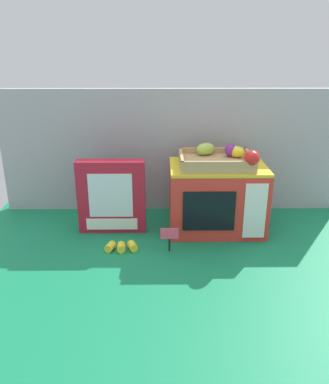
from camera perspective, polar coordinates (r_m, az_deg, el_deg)
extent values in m
plane|color=#147A4C|center=(1.75, 1.57, -5.32)|extent=(1.70, 1.70, 0.00)
cube|color=#A0A3A8|center=(1.87, 1.40, 5.89)|extent=(1.61, 0.03, 0.58)
cube|color=red|center=(1.72, 7.51, -0.98)|extent=(0.40, 0.26, 0.28)
cube|color=yellow|center=(1.67, 7.74, 3.63)|extent=(0.40, 0.26, 0.01)
cube|color=black|center=(1.59, 6.42, -2.79)|extent=(0.21, 0.01, 0.17)
cube|color=white|center=(1.62, 12.92, -2.71)|extent=(0.09, 0.01, 0.23)
cube|color=tan|center=(1.65, 7.38, 4.19)|extent=(0.30, 0.22, 0.03)
cube|color=tan|center=(1.55, 7.92, 3.96)|extent=(0.30, 0.01, 0.02)
cube|color=tan|center=(1.75, 6.97, 5.96)|extent=(0.30, 0.01, 0.02)
cube|color=tan|center=(1.63, 2.45, 5.05)|extent=(0.01, 0.22, 0.02)
cube|color=tan|center=(1.67, 12.27, 4.96)|extent=(0.01, 0.22, 0.02)
sphere|color=#72287F|center=(1.70, 9.57, 5.96)|extent=(0.06, 0.06, 0.06)
ellipsoid|color=#9EC647|center=(1.71, 5.92, 6.18)|extent=(0.10, 0.08, 0.05)
ellipsoid|color=yellow|center=(1.69, 10.24, 5.74)|extent=(0.09, 0.08, 0.05)
sphere|color=red|center=(1.58, 12.44, 4.76)|extent=(0.06, 0.06, 0.06)
cube|color=#B2192D|center=(1.69, -7.63, -0.63)|extent=(0.28, 0.06, 0.32)
cube|color=silver|center=(1.65, -7.78, -0.53)|extent=(0.18, 0.00, 0.19)
cube|color=white|center=(1.71, -7.57, -4.59)|extent=(0.22, 0.00, 0.05)
cylinder|color=black|center=(1.56, 0.72, -7.61)|extent=(0.01, 0.01, 0.06)
cube|color=#F44C6B|center=(1.54, 0.73, -6.01)|extent=(0.07, 0.00, 0.05)
cylinder|color=yellow|center=(1.59, -7.83, -7.82)|extent=(0.04, 0.05, 0.03)
cylinder|color=yellow|center=(1.58, -6.25, -7.93)|extent=(0.04, 0.05, 0.03)
cylinder|color=yellow|center=(1.58, -4.63, -7.77)|extent=(0.05, 0.05, 0.03)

